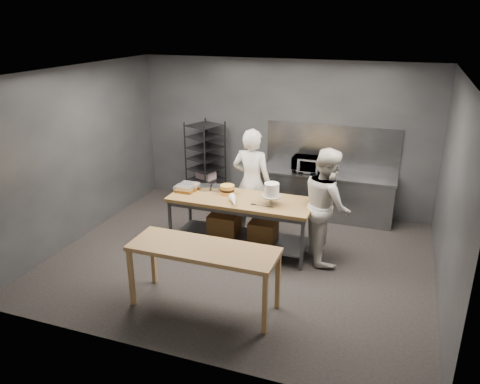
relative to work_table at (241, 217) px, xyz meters
The scene contains 16 objects.
ground 0.70m from the work_table, 69.70° to the right, with size 6.00×6.00×0.00m, color black.
back_wall 2.32m from the work_table, 86.24° to the left, with size 6.00×0.04×3.00m, color #4C4F54.
work_table is the anchor object (origin of this frame).
near_counter 1.83m from the work_table, 86.32° to the right, with size 2.00×0.70×0.90m.
back_counter 2.14m from the work_table, 57.70° to the left, with size 2.60×0.60×0.90m.
splashback_panel 2.51m from the work_table, 61.55° to the left, with size 2.60×0.02×0.90m, color slate.
speed_rack 2.23m from the work_table, 128.91° to the left, with size 0.79×0.82×1.75m.
chef_behind 0.74m from the work_table, 91.22° to the left, with size 0.71×0.47×1.96m, color white.
chef_right 1.46m from the work_table, ahead, with size 0.91×0.71×1.87m, color silver.
microwave 2.00m from the work_table, 68.12° to the left, with size 0.54×0.37×0.30m, color black.
frosted_cake_stand 0.81m from the work_table, 12.12° to the right, with size 0.34×0.34×0.36m.
layer_cake 0.51m from the work_table, 162.76° to the left, with size 0.24×0.24×0.16m.
cake_pans 0.87m from the work_table, 167.85° to the left, with size 0.79×0.36×0.07m.
piping_bag 0.52m from the work_table, 91.90° to the right, with size 0.12×0.12×0.38m, color white.
offset_spatula 0.57m from the work_table, 30.36° to the right, with size 0.36×0.02×0.02m.
pastry_clamshells 1.07m from the work_table, behind, with size 0.33×0.38×0.11m.
Camera 1 is at (2.28, -6.45, 3.75)m, focal length 35.00 mm.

